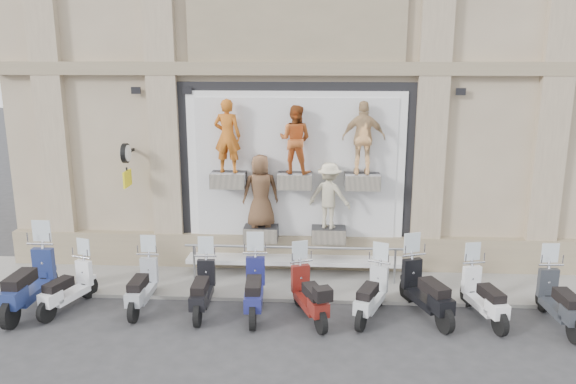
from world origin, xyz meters
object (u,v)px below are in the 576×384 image
(scooter_d, at_px, (202,279))
(scooter_i, at_px, (485,286))
(guard_rail, at_px, (294,265))
(scooter_h, at_px, (427,280))
(scooter_e, at_px, (254,278))
(scooter_g, at_px, (372,285))
(scooter_a, at_px, (28,271))
(clock_sign_bracket, at_px, (126,159))
(scooter_f, at_px, (309,285))
(scooter_j, at_px, (561,290))
(scooter_b, at_px, (67,278))
(scooter_c, at_px, (142,276))

(scooter_d, relative_size, scooter_i, 1.00)
(guard_rail, bearing_deg, scooter_h, -28.72)
(scooter_e, height_order, scooter_g, scooter_e)
(scooter_d, bearing_deg, scooter_a, -179.76)
(scooter_d, bearing_deg, clock_sign_bracket, 134.39)
(scooter_g, bearing_deg, clock_sign_bracket, -178.49)
(scooter_f, distance_m, scooter_i, 3.46)
(guard_rail, bearing_deg, clock_sign_bracket, 173.16)
(scooter_a, xyz_separation_m, scooter_f, (5.74, -0.03, -0.15))
(scooter_g, distance_m, scooter_j, 3.61)
(scooter_d, distance_m, scooter_g, 3.42)
(scooter_h, distance_m, scooter_i, 1.13)
(guard_rail, bearing_deg, scooter_e, -115.12)
(scooter_f, height_order, scooter_i, scooter_f)
(scooter_a, distance_m, scooter_e, 4.62)
(scooter_b, relative_size, scooter_c, 0.97)
(scooter_d, bearing_deg, scooter_c, 173.83)
(scooter_e, xyz_separation_m, scooter_j, (5.96, -0.20, -0.03))
(scooter_i, height_order, scooter_j, scooter_j)
(clock_sign_bracket, bearing_deg, scooter_h, -16.49)
(scooter_b, relative_size, scooter_e, 0.89)
(scooter_a, relative_size, scooter_h, 1.10)
(scooter_c, height_order, scooter_f, scooter_f)
(scooter_e, relative_size, scooter_g, 1.10)
(scooter_b, height_order, scooter_d, scooter_d)
(scooter_b, bearing_deg, scooter_a, -154.52)
(scooter_c, distance_m, scooter_e, 2.35)
(scooter_a, xyz_separation_m, scooter_h, (8.07, 0.19, -0.08))
(scooter_f, xyz_separation_m, scooter_g, (1.24, 0.12, -0.02))
(scooter_a, bearing_deg, scooter_h, 2.03)
(scooter_g, bearing_deg, scooter_j, 19.41)
(scooter_c, relative_size, scooter_d, 0.99)
(guard_rail, height_order, clock_sign_bracket, clock_sign_bracket)
(scooter_b, bearing_deg, clock_sign_bracket, 89.08)
(scooter_i, bearing_deg, scooter_c, 165.82)
(scooter_b, height_order, scooter_c, scooter_c)
(guard_rail, distance_m, scooter_b, 4.86)
(scooter_a, height_order, scooter_i, scooter_a)
(scooter_e, bearing_deg, scooter_a, 177.89)
(scooter_i, bearing_deg, scooter_e, 166.59)
(clock_sign_bracket, xyz_separation_m, scooter_f, (4.30, -2.18, -2.08))
(scooter_g, bearing_deg, guard_rail, 157.70)
(scooter_a, relative_size, scooter_d, 1.21)
(scooter_h, bearing_deg, scooter_b, 160.02)
(scooter_c, height_order, scooter_g, scooter_c)
(scooter_b, relative_size, scooter_f, 0.95)
(scooter_e, xyz_separation_m, scooter_f, (1.12, -0.17, -0.05))
(scooter_e, distance_m, scooter_j, 5.97)
(scooter_b, relative_size, scooter_i, 0.96)
(scooter_d, bearing_deg, scooter_h, -1.86)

